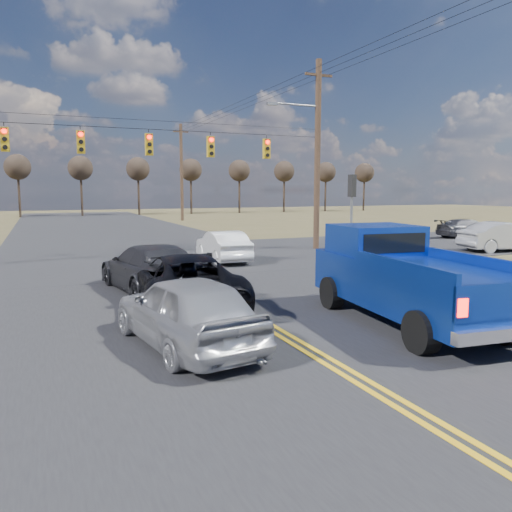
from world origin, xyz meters
name	(u,v)px	position (x,y,z in m)	size (l,w,h in m)	color
ground	(401,407)	(0.00, 0.00, 0.00)	(160.00, 160.00, 0.00)	brown
road_main	(202,287)	(0.00, 10.00, 0.00)	(14.00, 120.00, 0.02)	#28282B
road_cross	(152,258)	(0.00, 18.00, 0.00)	(120.00, 12.00, 0.02)	#28282B
signal_gantry	(161,150)	(0.50, 17.79, 5.06)	(19.60, 4.83, 10.00)	#473323
utility_poles	(154,144)	(0.00, 17.00, 5.23)	(19.60, 58.32, 10.00)	#473323
treeline	(120,150)	(0.00, 26.96, 5.70)	(87.00, 117.80, 7.40)	#33261C
pickup_truck	(404,277)	(3.22, 3.85, 1.11)	(2.93, 6.29, 2.29)	black
silver_suv	(186,310)	(-2.16, 4.06, 0.77)	(1.81, 4.49, 1.53)	#98999F
black_suv	(185,281)	(-1.29, 7.34, 0.76)	(2.52, 5.46, 1.52)	black
white_car_queue	(223,246)	(2.70, 15.50, 0.69)	(1.46, 4.20, 1.38)	white
dgrey_car_queue	(151,268)	(-1.67, 10.00, 0.76)	(2.14, 5.26, 1.53)	#2E2E33
cross_car_east_near	(504,237)	(17.52, 13.15, 0.77)	(4.68, 1.63, 1.54)	#ADB0B5
cross_car_east_far	(468,228)	(21.68, 19.52, 0.64)	(4.38, 1.78, 1.27)	#36363B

